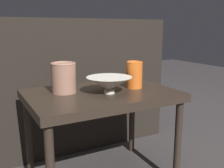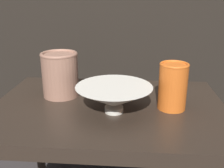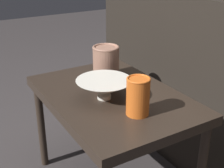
% 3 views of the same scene
% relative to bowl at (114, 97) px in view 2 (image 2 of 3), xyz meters
% --- Properties ---
extents(table, '(0.72, 0.50, 0.48)m').
position_rel_bowl_xyz_m(table, '(-0.02, 0.05, -0.10)').
color(table, '#2D231C').
rests_on(table, ground_plane).
extents(couch_backdrop, '(1.32, 0.50, 0.85)m').
position_rel_bowl_xyz_m(couch_backdrop, '(-0.02, 0.65, -0.11)').
color(couch_backdrop, black).
rests_on(couch_backdrop, ground_plane).
extents(bowl, '(0.22, 0.22, 0.08)m').
position_rel_bowl_xyz_m(bowl, '(0.00, 0.00, 0.00)').
color(bowl, silver).
rests_on(bowl, table).
extents(vase_textured_left, '(0.12, 0.12, 0.15)m').
position_rel_bowl_xyz_m(vase_textured_left, '(-0.19, 0.12, 0.03)').
color(vase_textured_left, '#996B56').
rests_on(vase_textured_left, table).
extents(vase_colorful_right, '(0.08, 0.08, 0.14)m').
position_rel_bowl_xyz_m(vase_colorful_right, '(0.17, 0.04, 0.02)').
color(vase_colorful_right, orange).
rests_on(vase_colorful_right, table).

